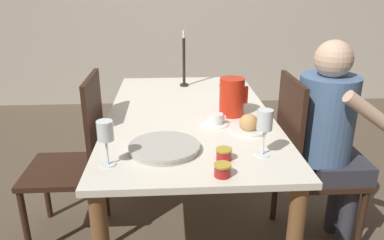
{
  "coord_description": "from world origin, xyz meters",
  "views": [
    {
      "loc": [
        -0.11,
        -2.02,
        1.46
      ],
      "look_at": [
        0.0,
        -0.25,
        0.78
      ],
      "focal_mm": 35.0,
      "sensor_mm": 36.0,
      "label": 1
    }
  ],
  "objects_px": {
    "red_pitcher": "(232,97)",
    "jam_jar_red": "(224,154)",
    "wine_glass_juice": "(105,133)",
    "bread_plate": "(249,125)",
    "chair_person_side": "(307,161)",
    "jam_jar_amber": "(223,169)",
    "person_seated": "(330,131)",
    "candlestick_tall": "(184,64)",
    "serving_tray": "(164,148)",
    "wine_glass_water": "(265,122)",
    "chair_opposite": "(77,158)",
    "teacup_near_person": "(215,120)",
    "teacup_across": "(235,94)"
  },
  "relations": [
    {
      "from": "jam_jar_red",
      "to": "candlestick_tall",
      "type": "bearing_deg",
      "value": 95.91
    },
    {
      "from": "jam_jar_amber",
      "to": "jam_jar_red",
      "type": "height_order",
      "value": "same"
    },
    {
      "from": "wine_glass_juice",
      "to": "candlestick_tall",
      "type": "relative_size",
      "value": 0.5
    },
    {
      "from": "person_seated",
      "to": "jam_jar_amber",
      "type": "xyz_separation_m",
      "value": [
        -0.65,
        -0.5,
        0.06
      ]
    },
    {
      "from": "wine_glass_juice",
      "to": "teacup_across",
      "type": "distance_m",
      "value": 1.13
    },
    {
      "from": "serving_tray",
      "to": "candlestick_tall",
      "type": "xyz_separation_m",
      "value": [
        0.13,
        1.07,
        0.14
      ]
    },
    {
      "from": "person_seated",
      "to": "teacup_near_person",
      "type": "height_order",
      "value": "person_seated"
    },
    {
      "from": "chair_person_side",
      "to": "red_pitcher",
      "type": "height_order",
      "value": "chair_person_side"
    },
    {
      "from": "person_seated",
      "to": "candlestick_tall",
      "type": "xyz_separation_m",
      "value": [
        -0.74,
        0.82,
        0.19
      ]
    },
    {
      "from": "chair_person_side",
      "to": "serving_tray",
      "type": "bearing_deg",
      "value": -69.68
    },
    {
      "from": "serving_tray",
      "to": "bread_plate",
      "type": "xyz_separation_m",
      "value": [
        0.42,
        0.21,
        0.02
      ]
    },
    {
      "from": "chair_person_side",
      "to": "chair_opposite",
      "type": "bearing_deg",
      "value": -94.79
    },
    {
      "from": "red_pitcher",
      "to": "candlestick_tall",
      "type": "bearing_deg",
      "value": 111.23
    },
    {
      "from": "jam_jar_amber",
      "to": "teacup_near_person",
      "type": "bearing_deg",
      "value": 86.14
    },
    {
      "from": "bread_plate",
      "to": "chair_opposite",
      "type": "bearing_deg",
      "value": 168.33
    },
    {
      "from": "jam_jar_red",
      "to": "candlestick_tall",
      "type": "xyz_separation_m",
      "value": [
        -0.12,
        1.18,
        0.13
      ]
    },
    {
      "from": "wine_glass_water",
      "to": "jam_jar_amber",
      "type": "relative_size",
      "value": 3.04
    },
    {
      "from": "serving_tray",
      "to": "jam_jar_amber",
      "type": "bearing_deg",
      "value": -46.54
    },
    {
      "from": "jam_jar_amber",
      "to": "candlestick_tall",
      "type": "height_order",
      "value": "candlestick_tall"
    },
    {
      "from": "wine_glass_water",
      "to": "teacup_near_person",
      "type": "distance_m",
      "value": 0.43
    },
    {
      "from": "serving_tray",
      "to": "jam_jar_amber",
      "type": "distance_m",
      "value": 0.33
    },
    {
      "from": "red_pitcher",
      "to": "wine_glass_water",
      "type": "height_order",
      "value": "red_pitcher"
    },
    {
      "from": "chair_person_side",
      "to": "red_pitcher",
      "type": "bearing_deg",
      "value": -111.45
    },
    {
      "from": "teacup_across",
      "to": "serving_tray",
      "type": "height_order",
      "value": "teacup_across"
    },
    {
      "from": "serving_tray",
      "to": "candlestick_tall",
      "type": "height_order",
      "value": "candlestick_tall"
    },
    {
      "from": "jam_jar_amber",
      "to": "wine_glass_water",
      "type": "bearing_deg",
      "value": 40.63
    },
    {
      "from": "wine_glass_juice",
      "to": "bread_plate",
      "type": "height_order",
      "value": "wine_glass_juice"
    },
    {
      "from": "chair_opposite",
      "to": "wine_glass_juice",
      "type": "relative_size",
      "value": 4.99
    },
    {
      "from": "chair_person_side",
      "to": "red_pitcher",
      "type": "distance_m",
      "value": 0.55
    },
    {
      "from": "jam_jar_red",
      "to": "teacup_near_person",
      "type": "bearing_deg",
      "value": 88.34
    },
    {
      "from": "wine_glass_water",
      "to": "wine_glass_juice",
      "type": "distance_m",
      "value": 0.66
    },
    {
      "from": "red_pitcher",
      "to": "wine_glass_water",
      "type": "bearing_deg",
      "value": -83.9
    },
    {
      "from": "candlestick_tall",
      "to": "wine_glass_juice",
      "type": "bearing_deg",
      "value": -107.02
    },
    {
      "from": "chair_opposite",
      "to": "teacup_across",
      "type": "xyz_separation_m",
      "value": [
        0.95,
        0.37,
        0.25
      ]
    },
    {
      "from": "person_seated",
      "to": "bread_plate",
      "type": "height_order",
      "value": "person_seated"
    },
    {
      "from": "chair_person_side",
      "to": "bread_plate",
      "type": "relative_size",
      "value": 5.41
    },
    {
      "from": "wine_glass_water",
      "to": "candlestick_tall",
      "type": "xyz_separation_m",
      "value": [
        -0.3,
        1.14,
        0.0
      ]
    },
    {
      "from": "wine_glass_juice",
      "to": "jam_jar_amber",
      "type": "distance_m",
      "value": 0.49
    },
    {
      "from": "red_pitcher",
      "to": "jam_jar_red",
      "type": "height_order",
      "value": "red_pitcher"
    },
    {
      "from": "wine_glass_juice",
      "to": "jam_jar_amber",
      "type": "relative_size",
      "value": 2.82
    },
    {
      "from": "wine_glass_juice",
      "to": "bread_plate",
      "type": "relative_size",
      "value": 1.09
    },
    {
      "from": "red_pitcher",
      "to": "serving_tray",
      "type": "bearing_deg",
      "value": -129.82
    },
    {
      "from": "red_pitcher",
      "to": "teacup_near_person",
      "type": "bearing_deg",
      "value": -126.62
    },
    {
      "from": "red_pitcher",
      "to": "jam_jar_red",
      "type": "bearing_deg",
      "value": -102.18
    },
    {
      "from": "person_seated",
      "to": "wine_glass_juice",
      "type": "relative_size",
      "value": 6.01
    },
    {
      "from": "chair_person_side",
      "to": "jam_jar_red",
      "type": "distance_m",
      "value": 0.7
    },
    {
      "from": "red_pitcher",
      "to": "jam_jar_amber",
      "type": "xyz_separation_m",
      "value": [
        -0.14,
        -0.69,
        -0.08
      ]
    },
    {
      "from": "red_pitcher",
      "to": "bread_plate",
      "type": "distance_m",
      "value": 0.26
    },
    {
      "from": "person_seated",
      "to": "red_pitcher",
      "type": "xyz_separation_m",
      "value": [
        -0.5,
        0.19,
        0.14
      ]
    },
    {
      "from": "serving_tray",
      "to": "jam_jar_amber",
      "type": "relative_size",
      "value": 4.62
    }
  ]
}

